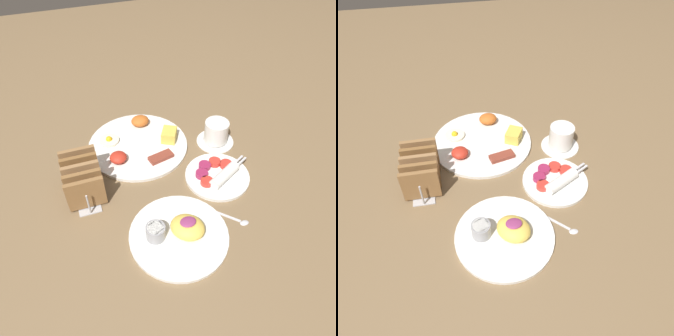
# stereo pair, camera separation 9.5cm
# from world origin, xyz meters

# --- Properties ---
(ground_plane) EXTENTS (3.00, 3.00, 0.00)m
(ground_plane) POSITION_xyz_m (0.00, 0.00, 0.00)
(ground_plane) COLOR brown
(plate_breakfast) EXTENTS (0.32, 0.32, 0.05)m
(plate_breakfast) POSITION_xyz_m (0.01, 0.20, 0.01)
(plate_breakfast) COLOR white
(plate_breakfast) RESTS_ON ground_plane
(plate_condiments) EXTENTS (0.20, 0.19, 0.04)m
(plate_condiments) POSITION_xyz_m (0.18, -0.01, 0.01)
(plate_condiments) COLOR white
(plate_condiments) RESTS_ON ground_plane
(plate_foreground) EXTENTS (0.25, 0.25, 0.06)m
(plate_foreground) POSITION_xyz_m (0.01, -0.16, 0.01)
(plate_foreground) COLOR white
(plate_foreground) RESTS_ON ground_plane
(toast_rack) EXTENTS (0.10, 0.18, 0.10)m
(toast_rack) POSITION_xyz_m (-0.19, 0.06, 0.05)
(toast_rack) COLOR #B7B7BC
(toast_rack) RESTS_ON ground_plane
(coffee_cup) EXTENTS (0.12, 0.12, 0.08)m
(coffee_cup) POSITION_xyz_m (0.24, 0.14, 0.04)
(coffee_cup) COLOR white
(coffee_cup) RESTS_ON ground_plane
(teaspoon) EXTENTS (0.10, 0.10, 0.01)m
(teaspoon) POSITION_xyz_m (0.16, -0.16, 0.00)
(teaspoon) COLOR silver
(teaspoon) RESTS_ON ground_plane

